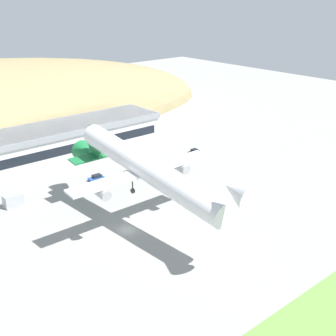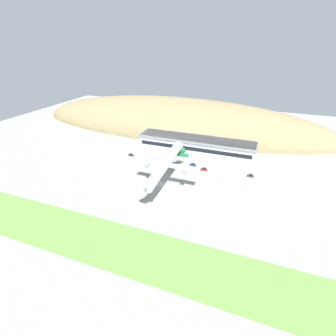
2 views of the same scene
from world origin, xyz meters
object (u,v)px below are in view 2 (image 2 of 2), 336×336
at_px(terminal_building, 196,144).
at_px(service_car_1, 131,155).
at_px(traffic_cone_0, 218,183).
at_px(service_car_2, 250,176).
at_px(cargo_airplane, 165,164).
at_px(fuel_truck, 159,159).
at_px(service_car_0, 204,169).
at_px(service_car_3, 193,165).

xyz_separation_m(terminal_building, service_car_1, (-39.43, -25.19, -4.87)).
bearing_deg(traffic_cone_0, service_car_2, 43.02).
bearing_deg(terminal_building, traffic_cone_0, -59.65).
bearing_deg(traffic_cone_0, terminal_building, 120.35).
bearing_deg(cargo_airplane, fuel_truck, 119.15).
xyz_separation_m(cargo_airplane, service_car_1, (-37.91, 30.43, -13.40)).
relative_size(cargo_airplane, traffic_cone_0, 95.98).
distance_m(service_car_2, fuel_truck, 58.89).
relative_size(service_car_1, fuel_truck, 0.54).
distance_m(service_car_1, fuel_truck, 21.27).
distance_m(service_car_1, service_car_2, 80.14).
height_order(terminal_building, service_car_0, terminal_building).
xyz_separation_m(cargo_airplane, service_car_2, (42.22, 29.09, -13.40)).
xyz_separation_m(service_car_3, traffic_cone_0, (19.50, -16.78, -0.39)).
relative_size(service_car_2, traffic_cone_0, 6.26).
bearing_deg(service_car_3, terminal_building, 101.18).
distance_m(terminal_building, service_car_0, 31.73).
xyz_separation_m(service_car_0, traffic_cone_0, (11.34, -13.22, -0.42)).
xyz_separation_m(service_car_0, fuel_truck, (-31.27, 2.75, 0.78)).
bearing_deg(service_car_1, service_car_0, -3.61).
xyz_separation_m(terminal_building, service_car_3, (4.93, -24.94, -4.84)).
distance_m(service_car_0, service_car_2, 27.68).
bearing_deg(service_car_0, service_car_2, 4.08).
relative_size(terminal_building, fuel_truck, 11.69).
xyz_separation_m(service_car_0, service_car_2, (27.61, 1.97, -0.07)).
bearing_deg(terminal_building, cargo_airplane, -91.57).
height_order(terminal_building, service_car_2, terminal_building).
distance_m(service_car_0, fuel_truck, 31.40).
relative_size(cargo_airplane, service_car_3, 12.50).
distance_m(terminal_building, fuel_truck, 31.77).
height_order(service_car_1, service_car_2, service_car_2).
xyz_separation_m(service_car_2, fuel_truck, (-58.88, 0.78, 0.84)).
distance_m(cargo_airplane, service_car_2, 52.99).
bearing_deg(service_car_1, traffic_cone_0, -14.52).
xyz_separation_m(terminal_building, service_car_0, (13.09, -28.50, -4.81)).
bearing_deg(traffic_cone_0, fuel_truck, 159.45).
height_order(fuel_truck, traffic_cone_0, fuel_truck).
distance_m(service_car_3, traffic_cone_0, 25.73).
xyz_separation_m(service_car_1, traffic_cone_0, (63.85, -16.53, -0.35)).
distance_m(terminal_building, service_car_3, 25.88).
relative_size(cargo_airplane, service_car_0, 13.18).
bearing_deg(service_car_0, service_car_3, 156.43).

